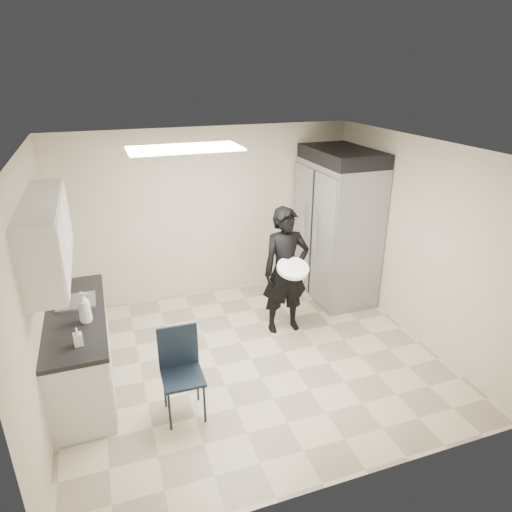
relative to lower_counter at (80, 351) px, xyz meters
name	(u,v)px	position (x,y,z in m)	size (l,w,h in m)	color
floor	(251,359)	(1.95, -0.20, -0.43)	(4.50, 4.50, 0.00)	beige
ceiling	(250,148)	(1.95, -0.20, 2.17)	(4.50, 4.50, 0.00)	silver
back_wall	(208,214)	(1.95, 1.80, 0.87)	(4.50, 4.50, 0.00)	#C2B5A0
left_wall	(35,294)	(-0.30, -0.20, 0.87)	(4.00, 4.00, 0.00)	#C2B5A0
right_wall	(415,241)	(4.20, -0.20, 0.87)	(4.00, 4.00, 0.00)	#C2B5A0
ceiling_panel	(185,148)	(1.35, 0.20, 2.14)	(1.20, 0.60, 0.02)	white
lower_counter	(80,351)	(0.00, 0.00, 0.00)	(0.60, 1.90, 0.86)	silver
countertop	(74,316)	(0.00, 0.00, 0.46)	(0.64, 1.95, 0.05)	black
sink	(77,306)	(0.02, 0.25, 0.44)	(0.42, 0.40, 0.14)	gray
faucet	(55,297)	(-0.18, 0.25, 0.59)	(0.02, 0.02, 0.24)	silver
upper_cabinets	(46,236)	(-0.13, 0.00, 1.40)	(0.35, 1.80, 0.75)	silver
towel_dispenser	(50,222)	(-0.19, 1.15, 1.19)	(0.22, 0.30, 0.35)	black
notice_sticker_left	(38,297)	(-0.29, -0.10, 0.79)	(0.00, 0.12, 0.07)	yellow
notice_sticker_right	(40,292)	(-0.29, 0.10, 0.75)	(0.00, 0.12, 0.07)	yellow
commercial_fridge	(337,231)	(3.78, 1.07, 0.62)	(0.80, 1.35, 2.10)	gray
fridge_compressor	(342,156)	(3.78, 1.07, 1.77)	(0.80, 1.35, 0.20)	black
folding_chair	(183,377)	(0.99, -0.89, 0.04)	(0.41, 0.41, 0.93)	black
man_tuxedo	(286,271)	(2.63, 0.34, 0.44)	(0.64, 0.43, 1.75)	black
bucket_lid	(293,268)	(2.62, 0.09, 0.59)	(0.41, 0.41, 0.05)	white
soap_bottle_a	(84,307)	(0.13, -0.22, 0.65)	(0.13, 0.13, 0.34)	silver
soap_bottle_b	(78,337)	(0.06, -0.65, 0.57)	(0.08, 0.08, 0.18)	#A0A0AC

